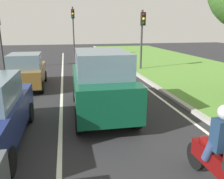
% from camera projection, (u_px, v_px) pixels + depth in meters
% --- Properties ---
extents(ground_plane, '(60.00, 60.00, 0.00)m').
position_uv_depth(ground_plane, '(75.00, 84.00, 12.63)').
color(ground_plane, '#262628').
extents(lane_line_center, '(0.12, 32.00, 0.01)m').
position_uv_depth(lane_line_center, '(62.00, 85.00, 12.50)').
color(lane_line_center, silver).
rests_on(lane_line_center, ground).
extents(lane_line_right_edge, '(0.12, 32.00, 0.01)m').
position_uv_depth(lane_line_right_edge, '(137.00, 81.00, 13.33)').
color(lane_line_right_edge, silver).
rests_on(lane_line_right_edge, ground).
extents(grass_verge_right, '(9.00, 48.00, 0.06)m').
position_uv_depth(grass_verge_right, '(212.00, 77.00, 14.26)').
color(grass_verge_right, '#548433').
rests_on(grass_verge_right, ground).
extents(curb_right, '(0.24, 48.00, 0.12)m').
position_uv_depth(curb_right, '(145.00, 80.00, 13.41)').
color(curb_right, '#9E9B93').
rests_on(curb_right, ground).
extents(car_suv_ahead, '(2.04, 4.53, 2.28)m').
position_uv_depth(car_suv_ahead, '(101.00, 82.00, 8.09)').
color(car_suv_ahead, '#0C472D').
rests_on(car_suv_ahead, ground).
extents(car_hatchback_far, '(1.78, 3.73, 1.78)m').
position_uv_depth(car_hatchback_far, '(27.00, 71.00, 11.66)').
color(car_hatchback_far, brown).
rests_on(car_hatchback_far, ground).
extents(motorcycle, '(0.40, 1.90, 1.01)m').
position_uv_depth(motorcycle, '(220.00, 165.00, 4.26)').
color(motorcycle, '#590A0A').
rests_on(motorcycle, ground).
extents(rider_person, '(0.50, 0.40, 1.16)m').
position_uv_depth(rider_person, '(222.00, 134.00, 4.15)').
color(rider_person, '#192D47').
rests_on(rider_person, ground).
extents(traffic_light_near_right, '(0.32, 0.50, 4.20)m').
position_uv_depth(traffic_light_near_right, '(142.00, 29.00, 16.17)').
color(traffic_light_near_right, '#2D2D2D').
rests_on(traffic_light_near_right, ground).
extents(traffic_light_far_median, '(0.32, 0.50, 5.01)m').
position_uv_depth(traffic_light_far_median, '(73.00, 23.00, 23.26)').
color(traffic_light_far_median, '#2D2D2D').
rests_on(traffic_light_far_median, ground).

